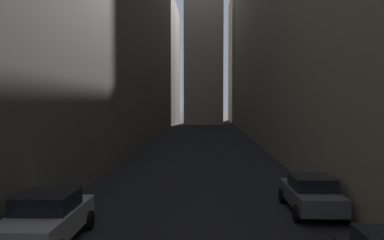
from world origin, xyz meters
The scene contains 5 objects.
ground_plane centered at (0.00, 48.00, 0.00)m, with size 264.00×264.00×0.00m, color black.
building_block_left centered at (-11.67, 50.00, 11.76)m, with size 12.35×108.00×23.52m, color #60594F.
building_block_right centered at (13.03, 50.00, 12.82)m, with size 15.07×108.00×25.64m, color gray.
parked_car_left_third centered at (-4.40, 19.73, 0.77)m, with size 1.97×4.38×1.53m.
parked_car_right_far centered at (4.40, 23.65, 0.72)m, with size 1.88×4.28×1.41m.
Camera 1 is at (0.33, 7.30, 4.26)m, focal length 39.92 mm.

